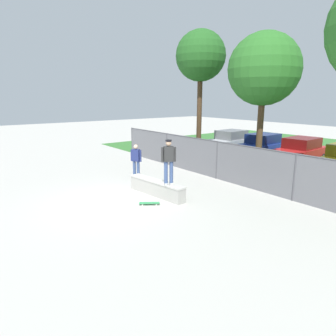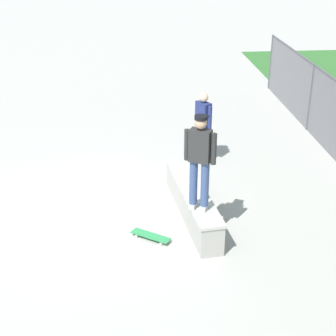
{
  "view_description": "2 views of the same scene",
  "coord_description": "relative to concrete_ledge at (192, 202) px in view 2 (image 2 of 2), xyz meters",
  "views": [
    {
      "loc": [
        10.49,
        -5.08,
        4.11
      ],
      "look_at": [
        0.73,
        2.28,
        1.23
      ],
      "focal_mm": 32.14,
      "sensor_mm": 36.0,
      "label": 1
    },
    {
      "loc": [
        9.45,
        0.65,
        5.44
      ],
      "look_at": [
        0.73,
        1.42,
        1.29
      ],
      "focal_mm": 54.69,
      "sensor_mm": 36.0,
      "label": 2
    }
  ],
  "objects": [
    {
      "name": "ground_plane",
      "position": [
        -0.38,
        -1.94,
        -0.33
      ],
      "size": [
        80.0,
        80.0,
        0.0
      ],
      "primitive_type": "plane",
      "color": "#ADAAA3"
    },
    {
      "name": "concrete_ledge",
      "position": [
        0.0,
        0.0,
        0.0
      ],
      "size": [
        3.09,
        0.84,
        0.66
      ],
      "color": "#A8A59E",
      "rests_on": "ground"
    },
    {
      "name": "skateboarder",
      "position": [
        0.85,
        -0.0,
        1.36
      ],
      "size": [
        0.4,
        0.54,
        1.84
      ],
      "color": "beige",
      "rests_on": "concrete_ledge"
    },
    {
      "name": "skateboard",
      "position": [
        0.79,
        -0.9,
        -0.26
      ],
      "size": [
        0.62,
        0.77,
        0.09
      ],
      "color": "#2D8C4C",
      "rests_on": "ground"
    },
    {
      "name": "bystander",
      "position": [
        -2.65,
        0.6,
        0.68
      ],
      "size": [
        0.53,
        0.41,
        1.82
      ],
      "color": "black",
      "rests_on": "ground"
    }
  ]
}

